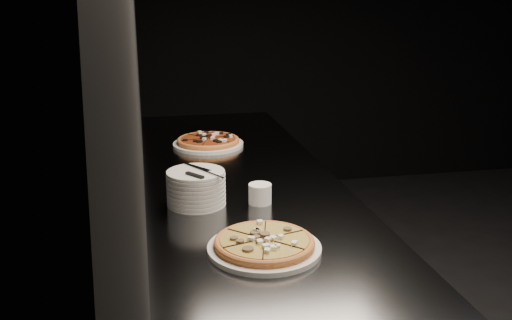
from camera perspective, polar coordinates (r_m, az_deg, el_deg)
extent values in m
cube|color=black|center=(2.08, -11.84, 10.05)|extent=(0.02, 5.00, 2.80)
cube|color=black|center=(5.21, 17.64, 13.44)|extent=(5.00, 0.02, 2.80)
cube|color=#5C5F63|center=(2.41, -1.40, -12.63)|extent=(0.70, 2.40, 0.90)
cube|color=#5C5F63|center=(2.22, -1.48, -2.21)|extent=(0.74, 2.44, 0.02)
cylinder|color=white|center=(1.63, 0.84, -8.83)|extent=(0.32, 0.32, 0.02)
cylinder|color=#DA8341|center=(1.62, 0.84, -8.40)|extent=(0.35, 0.35, 0.01)
torus|color=#DA8341|center=(1.62, 0.84, -8.21)|extent=(0.35, 0.35, 0.02)
cylinder|color=#FBDB53|center=(1.62, 0.84, -8.04)|extent=(0.31, 0.31, 0.01)
cylinder|color=white|center=(2.69, -4.80, 1.58)|extent=(0.33, 0.33, 0.02)
cylinder|color=#DA8341|center=(2.69, -4.81, 1.86)|extent=(0.34, 0.34, 0.01)
torus|color=#DA8341|center=(2.69, -4.81, 1.99)|extent=(0.35, 0.35, 0.02)
cylinder|color=maroon|center=(2.69, -4.81, 2.10)|extent=(0.30, 0.30, 0.01)
cylinder|color=white|center=(1.97, -5.96, -4.20)|extent=(0.20, 0.20, 0.01)
cylinder|color=white|center=(1.97, -5.97, -3.79)|extent=(0.20, 0.20, 0.01)
cylinder|color=white|center=(1.96, -5.99, -3.39)|extent=(0.20, 0.20, 0.01)
cylinder|color=white|center=(1.96, -6.00, -2.98)|extent=(0.20, 0.20, 0.01)
cylinder|color=white|center=(1.95, -6.01, -2.57)|extent=(0.20, 0.20, 0.01)
cylinder|color=white|center=(1.95, -6.03, -2.16)|extent=(0.20, 0.20, 0.01)
cylinder|color=white|center=(1.94, -6.04, -1.74)|extent=(0.20, 0.20, 0.01)
cylinder|color=white|center=(1.94, -6.05, -1.33)|extent=(0.20, 0.20, 0.01)
cube|color=#B2B4B9|center=(1.98, -5.89, -0.72)|extent=(0.09, 0.11, 0.00)
cube|color=black|center=(1.88, -6.14, -1.52)|extent=(0.06, 0.07, 0.01)
cube|color=#B2B4B9|center=(1.93, -5.15, -1.11)|extent=(0.07, 0.19, 0.00)
cylinder|color=white|center=(1.96, 0.41, -3.40)|extent=(0.08, 0.08, 0.07)
cylinder|color=black|center=(1.95, 0.41, -2.66)|extent=(0.06, 0.06, 0.01)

